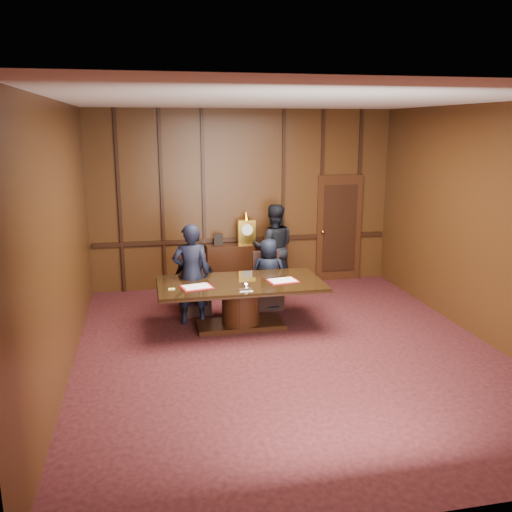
% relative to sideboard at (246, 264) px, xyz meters
% --- Properties ---
extents(room, '(7.00, 7.04, 3.50)m').
position_rel_sideboard_xyz_m(room, '(0.07, -3.12, 1.24)').
color(room, black).
rests_on(room, ground).
extents(sideboard, '(1.60, 0.45, 1.54)m').
position_rel_sideboard_xyz_m(sideboard, '(0.00, 0.00, 0.00)').
color(sideboard, black).
rests_on(sideboard, ground).
extents(conference_table, '(2.62, 1.32, 0.76)m').
position_rel_sideboard_xyz_m(conference_table, '(-0.50, -2.16, 0.02)').
color(conference_table, black).
rests_on(conference_table, ground).
extents(folder_left, '(0.52, 0.42, 0.02)m').
position_rel_sideboard_xyz_m(folder_left, '(-1.21, -2.32, 0.28)').
color(folder_left, red).
rests_on(folder_left, conference_table).
extents(folder_right, '(0.50, 0.39, 0.02)m').
position_rel_sideboard_xyz_m(folder_right, '(0.16, -2.25, 0.28)').
color(folder_right, red).
rests_on(folder_right, conference_table).
extents(inkstand, '(0.20, 0.14, 0.12)m').
position_rel_sideboard_xyz_m(inkstand, '(-0.50, -2.61, 0.33)').
color(inkstand, white).
rests_on(inkstand, conference_table).
extents(notepad, '(0.10, 0.07, 0.01)m').
position_rel_sideboard_xyz_m(notepad, '(-1.60, -2.35, 0.28)').
color(notepad, '#D7CE69').
rests_on(notepad, conference_table).
extents(chair_left, '(0.52, 0.52, 0.99)m').
position_rel_sideboard_xyz_m(chair_left, '(-1.16, -1.28, -0.19)').
color(chair_left, black).
rests_on(chair_left, ground).
extents(chair_right, '(0.49, 0.49, 0.99)m').
position_rel_sideboard_xyz_m(chair_right, '(0.15, -1.28, -0.19)').
color(chair_right, black).
rests_on(chair_right, ground).
extents(signatory_left, '(0.78, 0.42, 1.26)m').
position_rel_sideboard_xyz_m(signatory_left, '(-1.15, -1.36, 0.15)').
color(signatory_left, black).
rests_on(signatory_left, ground).
extents(signatory_right, '(0.72, 0.59, 1.27)m').
position_rel_sideboard_xyz_m(signatory_right, '(0.15, -1.36, 0.15)').
color(signatory_right, black).
rests_on(signatory_right, ground).
extents(witness_left, '(0.64, 0.46, 1.67)m').
position_rel_sideboard_xyz_m(witness_left, '(-1.25, -1.81, 0.35)').
color(witness_left, black).
rests_on(witness_left, ground).
extents(witness_right, '(0.91, 0.75, 1.71)m').
position_rel_sideboard_xyz_m(witness_right, '(0.49, -0.28, 0.37)').
color(witness_right, black).
rests_on(witness_right, ground).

